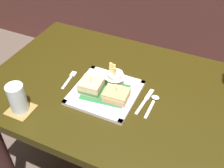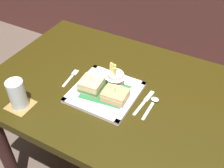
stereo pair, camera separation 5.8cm
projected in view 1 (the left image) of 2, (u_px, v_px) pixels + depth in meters
dining_table at (118, 107)px, 1.31m from camera, size 1.19×0.79×0.77m
square_plate at (105, 93)px, 1.20m from camera, size 0.27×0.27×0.02m
sandwich_half_left at (91, 86)px, 1.18m from camera, size 0.10×0.09×0.08m
sandwich_half_right at (116, 95)px, 1.15m from camera, size 0.11×0.09×0.06m
fries_cup at (115, 77)px, 1.20m from camera, size 0.09×0.09×0.11m
drink_coaster at (21, 110)px, 1.13m from camera, size 0.10×0.10×0.00m
water_glass at (18, 100)px, 1.09m from camera, size 0.07×0.07×0.13m
fork at (69, 79)px, 1.27m from camera, size 0.03×0.13×0.00m
knife at (145, 100)px, 1.17m from camera, size 0.03×0.17×0.00m
spoon at (154, 101)px, 1.16m from camera, size 0.03×0.14×0.01m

